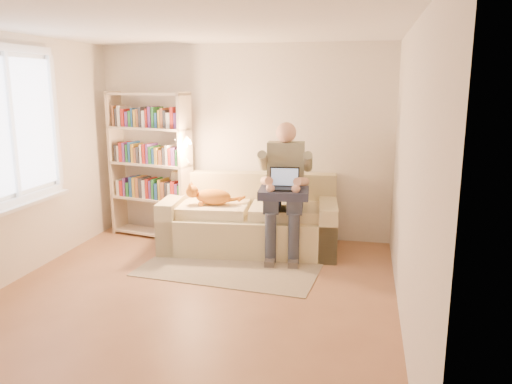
% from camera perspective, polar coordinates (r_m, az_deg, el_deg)
% --- Properties ---
extents(floor, '(4.50, 4.50, 0.00)m').
position_cam_1_polar(floor, '(5.06, -7.63, -12.10)').
color(floor, '#8E5F40').
rests_on(floor, ground).
extents(ceiling, '(4.00, 4.50, 0.02)m').
position_cam_1_polar(ceiling, '(4.65, -8.58, 18.57)').
color(ceiling, white).
rests_on(ceiling, wall_back).
extents(wall_right, '(0.02, 4.50, 2.60)m').
position_cam_1_polar(wall_right, '(4.41, 17.10, 1.54)').
color(wall_right, silver).
rests_on(wall_right, floor).
extents(wall_back, '(4.00, 0.02, 2.60)m').
position_cam_1_polar(wall_back, '(6.82, -1.49, 5.69)').
color(wall_back, silver).
rests_on(wall_back, floor).
extents(wall_front, '(4.00, 0.02, 2.60)m').
position_cam_1_polar(wall_front, '(2.74, -24.64, -5.39)').
color(wall_front, silver).
rests_on(wall_front, floor).
extents(window, '(0.12, 1.52, 1.69)m').
position_cam_1_polar(window, '(5.80, -25.76, 4.08)').
color(window, white).
rests_on(window, wall_left).
extents(sofa, '(2.27, 1.19, 0.93)m').
position_cam_1_polar(sofa, '(6.42, -0.67, -3.48)').
color(sofa, beige).
rests_on(sofa, floor).
extents(person, '(0.52, 0.77, 1.62)m').
position_cam_1_polar(person, '(6.09, 3.32, 1.14)').
color(person, gray).
rests_on(person, sofa).
extents(cat, '(0.68, 0.29, 0.25)m').
position_cam_1_polar(cat, '(6.29, -5.61, -0.47)').
color(cat, orange).
rests_on(cat, sofa).
extents(blanket, '(0.63, 0.53, 0.10)m').
position_cam_1_polar(blanket, '(5.94, 3.79, -0.15)').
color(blanket, '#24283F').
rests_on(blanket, person).
extents(laptop, '(0.38, 0.32, 0.32)m').
position_cam_1_polar(laptop, '(5.93, 3.81, 0.97)').
color(laptop, black).
rests_on(laptop, blanket).
extents(bookshelf, '(1.30, 0.62, 1.98)m').
position_cam_1_polar(bookshelf, '(6.91, -12.03, 3.80)').
color(bookshelf, beige).
rests_on(bookshelf, floor).
extents(rug, '(2.12, 1.37, 0.01)m').
position_cam_1_polar(rug, '(5.84, -2.90, -8.56)').
color(rug, gray).
rests_on(rug, floor).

